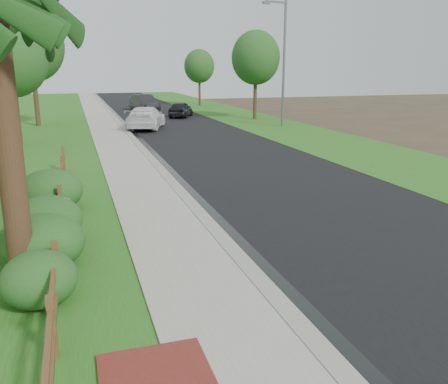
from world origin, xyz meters
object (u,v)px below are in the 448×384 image
object	(u,v)px
ranch_fence	(60,213)
white_suv	(146,118)
dark_car_mid	(181,109)
streetlight	(282,57)

from	to	relation	value
ranch_fence	white_suv	distance (m)	22.72
ranch_fence	dark_car_mid	size ratio (longest dim) A/B	4.16
ranch_fence	white_suv	world-z (taller)	white_suv
ranch_fence	streetlight	size ratio (longest dim) A/B	1.88
streetlight	ranch_fence	bearing A→B (deg)	-127.58
white_suv	ranch_fence	bearing A→B (deg)	94.43
ranch_fence	dark_car_mid	xyz separation A→B (m)	(9.84, 29.44, 0.09)
white_suv	dark_car_mid	distance (m)	8.55
ranch_fence	dark_car_mid	distance (m)	31.04
white_suv	streetlight	size ratio (longest dim) A/B	0.61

